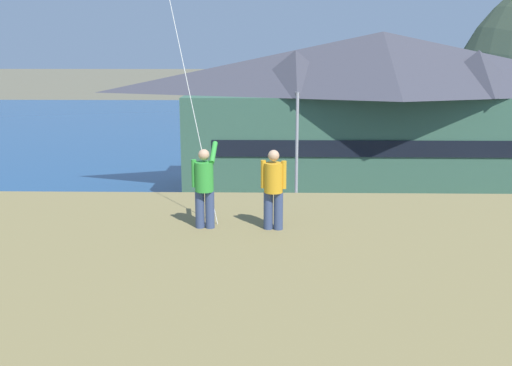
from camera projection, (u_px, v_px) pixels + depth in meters
ground_plane at (283, 327)px, 22.45m from camera, size 600.00×600.00×0.00m
parking_lot_pad at (281, 276)px, 27.31m from camera, size 40.00×20.00×0.10m
bay_water at (273, 126)px, 80.95m from camera, size 360.00×84.00×0.03m
harbor_lodge at (380, 109)px, 42.50m from camera, size 29.20×10.54×11.50m
storage_shed_waterside at (244, 160)px, 43.15m from camera, size 5.06×5.78×4.59m
wharf_dock at (243, 155)px, 56.92m from camera, size 3.20×14.88×0.70m
moored_boat_wharfside at (204, 155)px, 54.99m from camera, size 3.09×7.78×2.16m
moored_boat_outer_mooring at (280, 158)px, 53.48m from camera, size 2.47×7.35×2.16m
parked_car_mid_row_near at (481, 293)px, 22.88m from camera, size 4.29×2.23×1.82m
parked_car_front_row_silver at (263, 242)px, 29.01m from camera, size 4.24×2.12×1.82m
parked_car_mid_row_center at (232, 307)px, 21.71m from camera, size 4.25×2.15×1.82m
parked_car_corner_spot at (104, 299)px, 22.37m from camera, size 4.20×2.06×1.82m
parked_car_lone_by_shed at (430, 247)px, 28.21m from camera, size 4.33×2.32×1.82m
parked_car_front_row_red at (70, 236)px, 29.93m from camera, size 4.27×2.19×1.82m
parking_light_pole at (297, 157)px, 31.69m from camera, size 0.24×0.78×7.98m
person_kite_flyer at (204, 185)px, 12.75m from camera, size 0.54×0.65×1.86m
person_companion at (273, 187)px, 12.65m from camera, size 0.55×0.40×1.74m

